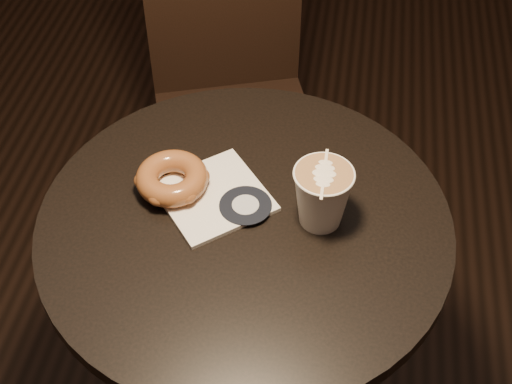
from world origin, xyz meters
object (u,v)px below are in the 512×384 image
cafe_table (246,288)px  doughnut (172,178)px  latte_cup (322,197)px  chair (230,74)px  pastry_bag (214,196)px

cafe_table → doughnut: doughnut is taller
cafe_table → latte_cup: size_ratio=6.82×
cafe_table → chair: 0.66m
doughnut → cafe_table: bearing=-19.3°
cafe_table → doughnut: 0.27m
latte_cup → pastry_bag: bearing=173.5°
cafe_table → pastry_bag: bearing=147.8°
chair → doughnut: bearing=-107.9°
cafe_table → pastry_bag: size_ratio=4.44×
pastry_bag → latte_cup: latte_cup is taller
cafe_table → chair: (-0.15, 0.65, -0.00)m
cafe_table → pastry_bag: pastry_bag is taller
pastry_bag → chair: bearing=59.0°
pastry_bag → latte_cup: 0.19m
latte_cup → cafe_table: bearing=-172.4°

